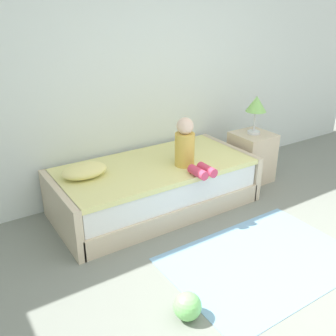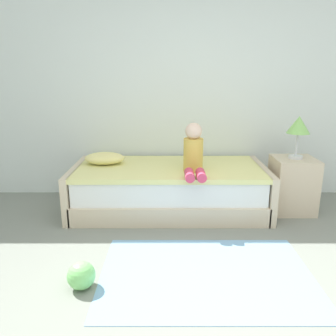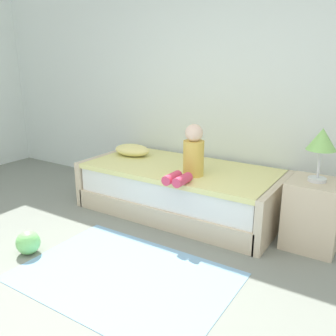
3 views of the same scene
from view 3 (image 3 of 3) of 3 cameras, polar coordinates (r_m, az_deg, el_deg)
name	(u,v)px [view 3 (image 3 of 3)]	position (r m, az deg, el deg)	size (l,w,h in m)	color
ground_plane	(51,333)	(2.51, -17.87, -23.40)	(9.20, 9.20, 0.00)	gray
wall_rear	(233,72)	(4.06, 10.13, 14.62)	(7.20, 0.10, 2.90)	silver
bed	(181,190)	(3.89, 1.99, -3.40)	(2.11, 1.00, 0.50)	beige
nightstand	(313,214)	(3.40, 21.76, -6.73)	(0.44, 0.44, 0.60)	beige
table_lamp	(322,142)	(3.21, 22.98, 3.78)	(0.24, 0.24, 0.45)	silver
child_figure	(191,156)	(3.44, 3.65, 1.92)	(0.20, 0.51, 0.50)	gold
pillow	(132,150)	(4.26, -5.64, 2.84)	(0.44, 0.30, 0.13)	#F2E58C
toy_ball	(28,242)	(3.34, -21.10, -10.85)	(0.20, 0.20, 0.20)	#7FD872
area_rug	(124,276)	(2.89, -6.86, -16.49)	(1.60, 1.10, 0.01)	#7AA8CC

